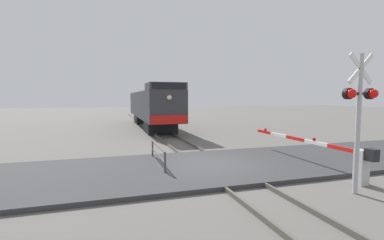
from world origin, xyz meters
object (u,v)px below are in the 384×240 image
(crossing_signal, at_px, (360,106))
(guard_railing, at_px, (158,153))
(crossing_gate, at_px, (336,154))
(locomotive, at_px, (152,106))

(crossing_signal, bearing_deg, guard_railing, 136.23)
(crossing_signal, xyz_separation_m, guard_railing, (-5.27, 5.04, -2.08))
(crossing_gate, bearing_deg, crossing_signal, -118.57)
(locomotive, xyz_separation_m, crossing_gate, (3.98, -19.12, -1.30))
(crossing_signal, bearing_deg, crossing_gate, 61.43)
(crossing_signal, relative_size, crossing_gate, 0.60)
(locomotive, bearing_deg, crossing_gate, -78.24)
(crossing_gate, bearing_deg, guard_railing, 151.74)
(crossing_gate, distance_m, guard_railing, 7.04)
(locomotive, xyz_separation_m, crossing_signal, (3.05, -20.83, 0.57))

